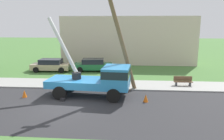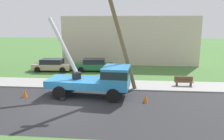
% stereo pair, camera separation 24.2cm
% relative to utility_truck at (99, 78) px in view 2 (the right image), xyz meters
% --- Properties ---
extents(ground_plane, '(120.00, 120.00, 0.00)m').
position_rel_utility_truck_xyz_m(ground_plane, '(-2.17, 9.58, -1.41)').
color(ground_plane, '#477538').
extents(road_asphalt, '(80.00, 8.15, 0.01)m').
position_rel_utility_truck_xyz_m(road_asphalt, '(-2.17, -2.42, -1.40)').
color(road_asphalt, '#2B2B2D').
rests_on(road_asphalt, ground).
extents(sidewalk_strip, '(80.00, 3.12, 0.10)m').
position_rel_utility_truck_xyz_m(sidewalk_strip, '(-2.17, 3.21, -1.36)').
color(sidewalk_strip, '#9E9E99').
rests_on(sidewalk_strip, ground).
extents(utility_truck, '(6.74, 3.27, 5.98)m').
position_rel_utility_truck_xyz_m(utility_truck, '(0.00, 0.00, 0.00)').
color(utility_truck, '#2D84C6').
rests_on(utility_truck, ground).
extents(leaning_utility_pole, '(3.17, 1.55, 8.70)m').
position_rel_utility_truck_xyz_m(leaning_utility_pole, '(1.48, 1.49, 3.05)').
color(leaning_utility_pole, brown).
rests_on(leaning_utility_pole, ground).
extents(traffic_cone_ahead, '(0.36, 0.36, 0.56)m').
position_rel_utility_truck_xyz_m(traffic_cone_ahead, '(3.43, -0.99, -1.13)').
color(traffic_cone_ahead, orange).
rests_on(traffic_cone_ahead, ground).
extents(traffic_cone_behind, '(0.36, 0.36, 0.56)m').
position_rel_utility_truck_xyz_m(traffic_cone_behind, '(-5.62, -0.68, -1.13)').
color(traffic_cone_behind, orange).
rests_on(traffic_cone_behind, ground).
extents(traffic_cone_curbside, '(0.36, 0.36, 0.56)m').
position_rel_utility_truck_xyz_m(traffic_cone_curbside, '(1.92, 1.52, -1.13)').
color(traffic_cone_curbside, orange).
rests_on(traffic_cone_curbside, ground).
extents(parked_sedan_tan, '(4.45, 2.10, 1.42)m').
position_rel_utility_truck_xyz_m(parked_sedan_tan, '(-6.85, 8.67, -0.70)').
color(parked_sedan_tan, tan).
rests_on(parked_sedan_tan, ground).
extents(parked_sedan_green, '(4.55, 2.28, 1.42)m').
position_rel_utility_truck_xyz_m(parked_sedan_green, '(-1.98, 9.19, -0.70)').
color(parked_sedan_green, '#1E6638').
rests_on(parked_sedan_green, ground).
extents(park_bench, '(1.60, 0.45, 0.90)m').
position_rel_utility_truck_xyz_m(park_bench, '(6.98, 3.28, -0.95)').
color(park_bench, brown).
rests_on(park_bench, ground).
extents(lowrise_building_backdrop, '(18.00, 6.00, 6.40)m').
position_rel_utility_truck_xyz_m(lowrise_building_backdrop, '(2.02, 15.98, 1.79)').
color(lowrise_building_backdrop, beige).
rests_on(lowrise_building_backdrop, ground).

